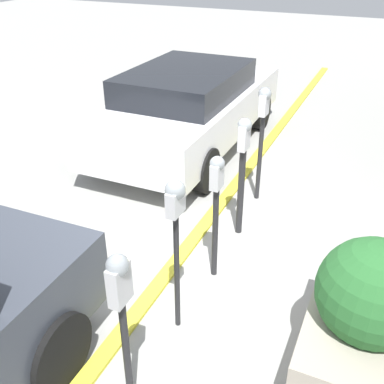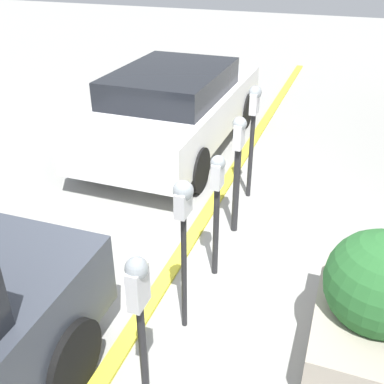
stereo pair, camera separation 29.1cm
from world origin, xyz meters
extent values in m
plane|color=#999993|center=(0.00, 0.00, 0.00)|extent=(40.00, 40.00, 0.00)
cube|color=gold|center=(0.00, 0.08, 0.02)|extent=(19.00, 0.16, 0.04)
cylinder|color=#232326|center=(-1.74, -0.37, 0.53)|extent=(0.06, 0.06, 1.06)
cube|color=silver|center=(-1.74, -0.37, 1.21)|extent=(0.18, 0.09, 0.31)
sphere|color=gray|center=(-1.74, -0.37, 1.37)|extent=(0.16, 0.16, 0.16)
cylinder|color=#232326|center=(-0.84, -0.34, 0.62)|extent=(0.05, 0.05, 1.23)
cube|color=silver|center=(-0.84, -0.34, 1.34)|extent=(0.20, 0.09, 0.22)
sphere|color=gray|center=(-0.84, -0.34, 1.45)|extent=(0.17, 0.17, 0.17)
cylinder|color=#232326|center=(-0.01, -0.38, 0.53)|extent=(0.06, 0.06, 1.07)
cube|color=silver|center=(-0.01, -0.38, 1.20)|extent=(0.17, 0.09, 0.26)
sphere|color=gray|center=(-0.01, -0.38, 1.33)|extent=(0.15, 0.15, 0.15)
cylinder|color=#232326|center=(0.86, -0.35, 0.56)|extent=(0.08, 0.08, 1.12)
cube|color=silver|center=(0.86, -0.35, 1.26)|extent=(0.19, 0.09, 0.29)
sphere|color=gray|center=(0.86, -0.35, 1.41)|extent=(0.16, 0.16, 0.16)
cylinder|color=#232326|center=(1.76, -0.31, 0.61)|extent=(0.06, 0.06, 1.22)
cube|color=silver|center=(1.76, -0.31, 1.36)|extent=(0.20, 0.09, 0.28)
sphere|color=gray|center=(1.76, -0.31, 1.50)|extent=(0.17, 0.17, 0.17)
cube|color=#A39989|center=(-0.64, -1.92, 0.26)|extent=(1.43, 0.90, 0.53)
sphere|color=#28662D|center=(-0.64, -1.92, 0.81)|extent=(0.87, 0.87, 0.87)
cylinder|color=black|center=(-1.79, 0.27, 0.34)|extent=(0.67, 0.22, 0.67)
cube|color=silver|center=(3.02, 1.28, 0.66)|extent=(4.38, 1.83, 0.65)
cube|color=black|center=(2.84, 1.28, 1.19)|extent=(2.28, 1.60, 0.42)
cylinder|color=black|center=(4.37, 0.44, 0.33)|extent=(0.66, 0.22, 0.66)
cylinder|color=black|center=(4.37, 2.11, 0.33)|extent=(0.66, 0.22, 0.66)
cylinder|color=black|center=(1.66, 0.44, 0.33)|extent=(0.66, 0.22, 0.66)
cylinder|color=black|center=(1.66, 2.11, 0.33)|extent=(0.66, 0.22, 0.66)
camera|label=1|loc=(-3.60, -1.73, 3.18)|focal=42.00mm
camera|label=2|loc=(-3.71, -1.46, 3.18)|focal=42.00mm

